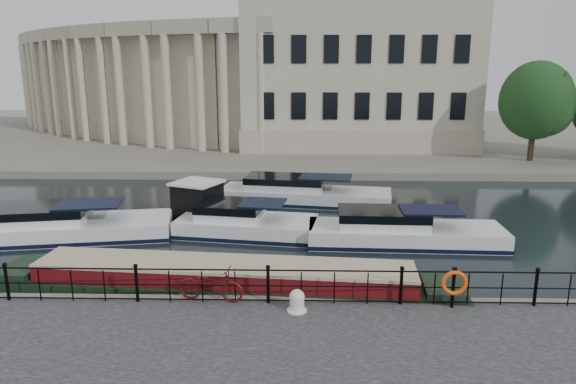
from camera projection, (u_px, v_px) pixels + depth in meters
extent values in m
plane|color=black|center=(272.00, 289.00, 17.92)|extent=(160.00, 160.00, 0.00)
cube|color=#6B665B|center=(292.00, 137.00, 55.78)|extent=(120.00, 42.00, 0.55)
cylinder|color=black|center=(7.00, 283.00, 15.66)|extent=(0.10, 0.10, 1.10)
sphere|color=black|center=(4.00, 265.00, 15.52)|extent=(0.14, 0.14, 0.14)
cylinder|color=black|center=(137.00, 284.00, 15.57)|extent=(0.10, 0.10, 1.10)
sphere|color=black|center=(135.00, 266.00, 15.43)|extent=(0.14, 0.14, 0.14)
cylinder|color=black|center=(268.00, 286.00, 15.48)|extent=(0.10, 0.10, 1.10)
sphere|color=black|center=(268.00, 267.00, 15.34)|extent=(0.14, 0.14, 0.14)
cylinder|color=black|center=(401.00, 287.00, 15.38)|extent=(0.10, 0.10, 1.10)
sphere|color=black|center=(402.00, 268.00, 15.24)|extent=(0.14, 0.14, 0.14)
cylinder|color=black|center=(536.00, 288.00, 15.29)|extent=(0.10, 0.10, 1.10)
sphere|color=black|center=(538.00, 270.00, 15.15)|extent=(0.14, 0.14, 0.14)
cylinder|color=black|center=(268.00, 270.00, 15.36)|extent=(24.00, 0.05, 0.05)
cylinder|color=black|center=(268.00, 286.00, 15.48)|extent=(24.00, 0.04, 0.04)
cylinder|color=black|center=(268.00, 300.00, 15.59)|extent=(24.00, 0.04, 0.04)
cube|color=#ADA38C|center=(354.00, 69.00, 48.11)|extent=(20.00, 14.00, 14.00)
cube|color=#9E937F|center=(353.00, 132.00, 49.51)|extent=(20.30, 14.30, 2.00)
cube|color=#ADA38C|center=(252.00, 86.00, 44.81)|extent=(5.73, 4.06, 11.00)
cube|color=#9E937F|center=(243.00, 26.00, 41.78)|extent=(5.62, 2.73, 1.20)
cylinder|color=#ADA38C|center=(261.00, 95.00, 42.14)|extent=(0.70, 0.70, 9.80)
cylinder|color=#ADA38C|center=(224.00, 94.00, 42.91)|extent=(0.70, 0.70, 9.80)
cube|color=#ADA38C|center=(198.00, 86.00, 46.30)|extent=(5.90, 4.56, 11.00)
cube|color=#9E937F|center=(184.00, 27.00, 43.35)|extent=(5.62, 3.30, 1.20)
cylinder|color=#ADA38C|center=(200.00, 94.00, 43.54)|extent=(0.70, 0.70, 9.80)
cylinder|color=#ADA38C|center=(167.00, 93.00, 44.67)|extent=(0.70, 0.70, 9.80)
cube|color=#ADA38C|center=(152.00, 85.00, 48.36)|extent=(5.99, 4.99, 11.00)
cube|color=#9E937F|center=(133.00, 29.00, 45.50)|extent=(5.55, 3.83, 1.20)
cylinder|color=#ADA38C|center=(147.00, 93.00, 45.55)|extent=(0.70, 0.70, 9.80)
cylinder|color=#ADA38C|center=(120.00, 92.00, 47.03)|extent=(0.70, 0.70, 9.80)
cube|color=#ADA38C|center=(115.00, 84.00, 50.95)|extent=(5.99, 5.36, 11.00)
cube|color=#9E937F|center=(93.00, 31.00, 48.21)|extent=(5.40, 4.29, 1.20)
cylinder|color=#ADA38C|center=(104.00, 91.00, 48.13)|extent=(0.70, 0.70, 9.80)
cylinder|color=#ADA38C|center=(83.00, 91.00, 49.93)|extent=(0.70, 0.70, 9.80)
cube|color=#ADA38C|center=(86.00, 83.00, 54.04)|extent=(5.91, 5.64, 11.00)
cube|color=#9E937F|center=(63.00, 34.00, 51.44)|extent=(5.16, 4.70, 1.20)
cylinder|color=#ADA38C|center=(71.00, 90.00, 51.24)|extent=(0.70, 0.70, 9.80)
cylinder|color=#ADA38C|center=(56.00, 89.00, 53.35)|extent=(0.70, 0.70, 9.80)
cube|color=#ADA38C|center=(66.00, 82.00, 57.57)|extent=(5.74, 5.85, 11.00)
cube|color=#9E937F|center=(42.00, 36.00, 55.14)|extent=(4.86, 5.04, 1.20)
cylinder|color=#ADA38C|center=(47.00, 89.00, 54.86)|extent=(0.70, 0.70, 9.80)
cylinder|color=#ADA38C|center=(38.00, 88.00, 57.24)|extent=(0.70, 0.70, 9.80)
cube|color=#ADA38C|center=(54.00, 82.00, 61.51)|extent=(5.49, 5.97, 11.00)
cube|color=#9E937F|center=(31.00, 39.00, 59.26)|extent=(4.48, 5.30, 1.20)
cylinder|color=#ADA38C|center=(33.00, 87.00, 58.91)|extent=(0.70, 0.70, 9.80)
cylinder|color=#ADA38C|center=(28.00, 87.00, 61.53)|extent=(0.70, 0.70, 9.80)
cube|color=#ADA38C|center=(48.00, 81.00, 65.79)|extent=(5.16, 6.00, 11.00)
cube|color=#9E937F|center=(26.00, 41.00, 63.73)|extent=(4.04, 5.49, 1.20)
cylinder|color=#ADA38C|center=(27.00, 86.00, 63.34)|extent=(0.70, 0.70, 9.80)
cylinder|color=#ADA38C|center=(26.00, 86.00, 66.16)|extent=(0.70, 0.70, 9.80)
cube|color=#ADA38C|center=(48.00, 80.00, 70.35)|extent=(4.76, 5.95, 11.00)
cube|color=#9E937F|center=(28.00, 43.00, 68.51)|extent=(3.54, 5.60, 1.20)
cylinder|color=#ADA38C|center=(27.00, 85.00, 68.10)|extent=(0.70, 0.70, 9.80)
cylinder|color=#ADA38C|center=(29.00, 84.00, 71.08)|extent=(0.70, 0.70, 9.80)
imported|color=#4E0F0E|center=(211.00, 284.00, 15.62)|extent=(2.12, 1.03, 1.07)
cylinder|color=silver|center=(297.00, 304.00, 15.01)|extent=(0.43, 0.43, 0.45)
sphere|color=silver|center=(297.00, 297.00, 14.96)|extent=(0.45, 0.45, 0.45)
cylinder|color=silver|center=(297.00, 310.00, 15.05)|extent=(0.60, 0.60, 0.04)
cylinder|color=black|center=(453.00, 288.00, 15.16)|extent=(0.10, 0.10, 1.22)
cube|color=black|center=(455.00, 269.00, 15.02)|extent=(0.12, 0.12, 0.08)
torus|color=#FF510D|center=(454.00, 283.00, 15.04)|extent=(0.77, 0.12, 0.77)
cube|color=black|center=(225.00, 293.00, 17.30)|extent=(15.90, 3.45, 0.95)
cube|color=#5A0C11|center=(224.00, 275.00, 17.15)|extent=(12.73, 2.86, 0.74)
cube|color=tan|center=(224.00, 264.00, 17.06)|extent=(12.74, 2.93, 0.11)
cube|color=#6B665B|center=(199.00, 222.00, 25.65)|extent=(3.56, 3.32, 0.24)
cube|color=black|center=(198.00, 201.00, 25.41)|extent=(2.50, 2.50, 1.71)
cube|color=white|center=(197.00, 183.00, 25.19)|extent=(2.75, 2.75, 0.11)
cube|color=white|center=(66.00, 233.00, 23.32)|extent=(9.76, 4.57, 1.20)
cube|color=black|center=(66.00, 235.00, 23.34)|extent=(9.85, 4.62, 0.18)
cube|color=white|center=(37.00, 216.00, 22.96)|extent=(4.58, 3.14, 0.90)
cube|color=black|center=(89.00, 204.00, 23.17)|extent=(3.14, 2.54, 0.08)
cube|color=white|center=(247.00, 231.00, 23.72)|extent=(6.66, 3.64, 1.20)
cube|color=black|center=(247.00, 232.00, 23.74)|extent=(6.73, 3.68, 0.18)
cube|color=white|center=(231.00, 212.00, 23.65)|extent=(3.15, 2.63, 0.90)
cube|color=black|center=(263.00, 203.00, 23.28)|extent=(2.16, 2.17, 0.08)
cube|color=white|center=(405.00, 239.00, 22.50)|extent=(8.52, 2.87, 1.20)
cube|color=black|center=(405.00, 241.00, 22.52)|extent=(8.60, 2.90, 0.18)
cube|color=white|center=(383.00, 220.00, 22.37)|extent=(3.87, 2.23, 0.90)
cube|color=black|center=(430.00, 210.00, 22.12)|extent=(2.60, 1.87, 0.08)
cube|color=silver|center=(305.00, 199.00, 29.41)|extent=(9.96, 4.20, 1.20)
cube|color=black|center=(305.00, 201.00, 29.43)|extent=(10.06, 4.24, 0.18)
cube|color=silver|center=(285.00, 184.00, 29.42)|extent=(4.64, 2.89, 0.90)
cube|color=black|center=(326.00, 177.00, 28.90)|extent=(3.16, 2.34, 0.08)
cylinder|color=black|center=(531.00, 145.00, 39.71)|extent=(0.44, 0.44, 2.49)
ellipsoid|color=#143D13|center=(536.00, 100.00, 38.92)|extent=(5.40, 5.40, 5.97)
sphere|color=#143D13|center=(545.00, 110.00, 38.68)|extent=(3.98, 3.98, 3.98)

